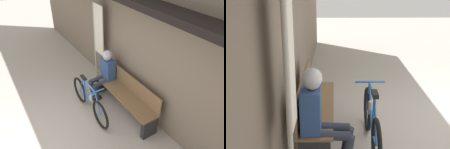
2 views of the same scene
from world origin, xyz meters
The scene contains 5 objects.
storefront_wall centered at (0.00, 2.46, 1.66)m, with size 12.00×0.56×3.20m.
park_bench_near centered at (-0.25, 2.13, 0.42)m, with size 1.90×0.42×0.86m.
bicycle centered at (-0.58, 1.37, 0.35)m, with size 1.63×0.40×0.86m.
person_seated centered at (-0.99, 2.01, 0.70)m, with size 0.34×0.61×1.21m.
banner_pole centered at (-1.68, 2.22, 1.32)m, with size 0.45×0.05×2.09m.
Camera 1 is at (2.85, -0.17, 3.49)m, focal length 35.00 mm.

